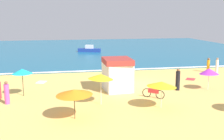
{
  "coord_description": "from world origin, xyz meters",
  "views": [
    {
      "loc": [
        -6.77,
        -24.88,
        6.26
      ],
      "look_at": [
        -1.55,
        2.74,
        0.8
      ],
      "focal_mm": 44.46,
      "sensor_mm": 36.0,
      "label": 1
    }
  ],
  "objects_px": {
    "beach_umbrella_0": "(101,77)",
    "beachgoer_6": "(130,75)",
    "beach_umbrella_6": "(74,92)",
    "small_boat_0": "(89,50)",
    "lifeguard_cabana": "(117,74)",
    "beach_umbrella_1": "(22,71)",
    "beach_umbrella_2": "(209,71)",
    "beachgoer_2": "(208,65)",
    "beachgoer_1": "(217,66)",
    "parked_bicycle": "(153,93)",
    "beachgoer_5": "(178,80)",
    "beachgoer_4": "(7,93)",
    "beach_umbrella_4": "(162,84)"
  },
  "relations": [
    {
      "from": "beachgoer_2",
      "to": "beachgoer_4",
      "type": "distance_m",
      "value": 21.87
    },
    {
      "from": "parked_bicycle",
      "to": "beachgoer_4",
      "type": "xyz_separation_m",
      "value": [
        -10.92,
        0.51,
        0.41
      ]
    },
    {
      "from": "beachgoer_1",
      "to": "beachgoer_5",
      "type": "relative_size",
      "value": 0.93
    },
    {
      "from": "beach_umbrella_4",
      "to": "beachgoer_4",
      "type": "xyz_separation_m",
      "value": [
        -10.65,
        2.93,
        -0.91
      ]
    },
    {
      "from": "beach_umbrella_1",
      "to": "beach_umbrella_2",
      "type": "relative_size",
      "value": 1.03
    },
    {
      "from": "beach_umbrella_6",
      "to": "small_boat_0",
      "type": "relative_size",
      "value": 0.77
    },
    {
      "from": "beachgoer_2",
      "to": "beachgoer_6",
      "type": "xyz_separation_m",
      "value": [
        -9.51,
        -1.4,
        -0.42
      ]
    },
    {
      "from": "beach_umbrella_1",
      "to": "beach_umbrella_4",
      "type": "xyz_separation_m",
      "value": [
        9.75,
        -4.87,
        -0.3
      ]
    },
    {
      "from": "beach_umbrella_1",
      "to": "beachgoer_4",
      "type": "height_order",
      "value": "beach_umbrella_1"
    },
    {
      "from": "beach_umbrella_2",
      "to": "beachgoer_5",
      "type": "xyz_separation_m",
      "value": [
        -2.68,
        0.32,
        -0.72
      ]
    },
    {
      "from": "beach_umbrella_0",
      "to": "beachgoer_1",
      "type": "bearing_deg",
      "value": 30.88
    },
    {
      "from": "parked_bicycle",
      "to": "beachgoer_1",
      "type": "xyz_separation_m",
      "value": [
        10.02,
        7.65,
        0.46
      ]
    },
    {
      "from": "beach_umbrella_2",
      "to": "beachgoer_2",
      "type": "xyz_separation_m",
      "value": [
        3.95,
        7.0,
        -0.82
      ]
    },
    {
      "from": "lifeguard_cabana",
      "to": "beach_umbrella_6",
      "type": "xyz_separation_m",
      "value": [
        -3.98,
        -6.13,
        0.28
      ]
    },
    {
      "from": "beach_umbrella_2",
      "to": "beach_umbrella_0",
      "type": "bearing_deg",
      "value": -166.36
    },
    {
      "from": "beach_umbrella_1",
      "to": "parked_bicycle",
      "type": "xyz_separation_m",
      "value": [
        10.02,
        -2.45,
        -1.62
      ]
    },
    {
      "from": "lifeguard_cabana",
      "to": "beach_umbrella_2",
      "type": "height_order",
      "value": "lifeguard_cabana"
    },
    {
      "from": "beach_umbrella_0",
      "to": "beachgoer_6",
      "type": "distance_m",
      "value": 9.15
    },
    {
      "from": "lifeguard_cabana",
      "to": "beachgoer_4",
      "type": "distance_m",
      "value": 8.94
    },
    {
      "from": "beachgoer_2",
      "to": "beachgoer_4",
      "type": "xyz_separation_m",
      "value": [
        -20.36,
        -7.98,
        -0.01
      ]
    },
    {
      "from": "beach_umbrella_0",
      "to": "beachgoer_4",
      "type": "bearing_deg",
      "value": 168.24
    },
    {
      "from": "lifeguard_cabana",
      "to": "beach_umbrella_1",
      "type": "bearing_deg",
      "value": -177.74
    },
    {
      "from": "beach_umbrella_4",
      "to": "lifeguard_cabana",
      "type": "bearing_deg",
      "value": 111.33
    },
    {
      "from": "beachgoer_2",
      "to": "beachgoer_5",
      "type": "xyz_separation_m",
      "value": [
        -6.63,
        -6.68,
        0.1
      ]
    },
    {
      "from": "lifeguard_cabana",
      "to": "small_boat_0",
      "type": "relative_size",
      "value": 0.69
    },
    {
      "from": "beachgoer_5",
      "to": "beach_umbrella_1",
      "type": "bearing_deg",
      "value": 177.11
    },
    {
      "from": "beach_umbrella_2",
      "to": "beachgoer_2",
      "type": "bearing_deg",
      "value": 60.57
    },
    {
      "from": "beachgoer_1",
      "to": "beachgoer_5",
      "type": "bearing_deg",
      "value": -140.96
    },
    {
      "from": "beachgoer_5",
      "to": "lifeguard_cabana",
      "type": "bearing_deg",
      "value": 169.42
    },
    {
      "from": "beachgoer_5",
      "to": "beachgoer_6",
      "type": "xyz_separation_m",
      "value": [
        -2.88,
        5.29,
        -0.52
      ]
    },
    {
      "from": "beach_umbrella_1",
      "to": "beachgoer_2",
      "type": "height_order",
      "value": "beach_umbrella_1"
    },
    {
      "from": "lifeguard_cabana",
      "to": "beachgoer_2",
      "type": "height_order",
      "value": "lifeguard_cabana"
    },
    {
      "from": "beachgoer_4",
      "to": "beachgoer_5",
      "type": "bearing_deg",
      "value": 5.38
    },
    {
      "from": "beach_umbrella_6",
      "to": "beachgoer_5",
      "type": "xyz_separation_m",
      "value": [
        9.08,
        5.18,
        -0.8
      ]
    },
    {
      "from": "beachgoer_1",
      "to": "beachgoer_4",
      "type": "distance_m",
      "value": 22.12
    },
    {
      "from": "parked_bicycle",
      "to": "beachgoer_1",
      "type": "distance_m",
      "value": 12.61
    },
    {
      "from": "beachgoer_5",
      "to": "parked_bicycle",
      "type": "bearing_deg",
      "value": -147.36
    },
    {
      "from": "beach_umbrella_6",
      "to": "beach_umbrella_1",
      "type": "bearing_deg",
      "value": 122.75
    },
    {
      "from": "beach_umbrella_1",
      "to": "beachgoer_1",
      "type": "height_order",
      "value": "beach_umbrella_1"
    },
    {
      "from": "lifeguard_cabana",
      "to": "parked_bicycle",
      "type": "distance_m",
      "value": 3.73
    },
    {
      "from": "lifeguard_cabana",
      "to": "beachgoer_5",
      "type": "relative_size",
      "value": 1.46
    },
    {
      "from": "beach_umbrella_1",
      "to": "beachgoer_5",
      "type": "distance_m",
      "value": 12.89
    },
    {
      "from": "beach_umbrella_2",
      "to": "lifeguard_cabana",
      "type": "bearing_deg",
      "value": 170.72
    },
    {
      "from": "parked_bicycle",
      "to": "beachgoer_2",
      "type": "distance_m",
      "value": 12.7
    },
    {
      "from": "lifeguard_cabana",
      "to": "parked_bicycle",
      "type": "relative_size",
      "value": 1.91
    },
    {
      "from": "lifeguard_cabana",
      "to": "beach_umbrella_2",
      "type": "relative_size",
      "value": 1.29
    },
    {
      "from": "beachgoer_6",
      "to": "beach_umbrella_6",
      "type": "bearing_deg",
      "value": -120.63
    },
    {
      "from": "beach_umbrella_0",
      "to": "beach_umbrella_4",
      "type": "relative_size",
      "value": 0.89
    },
    {
      "from": "beachgoer_1",
      "to": "beachgoer_2",
      "type": "height_order",
      "value": "beachgoer_1"
    },
    {
      "from": "beach_umbrella_6",
      "to": "beachgoer_1",
      "type": "relative_size",
      "value": 1.75
    }
  ]
}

